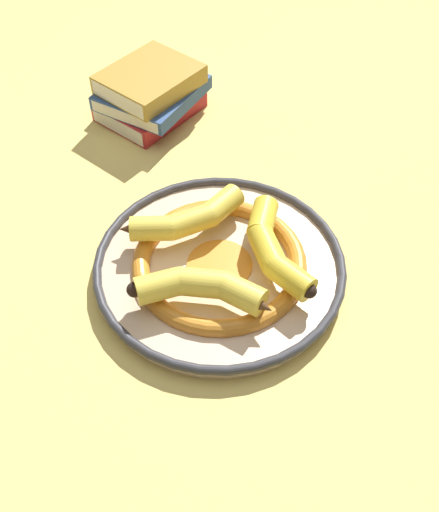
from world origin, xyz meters
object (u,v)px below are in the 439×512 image
decorative_bowl (220,266)px  banana_b (272,247)px  banana_a (186,219)px  book_stack (150,93)px  banana_c (203,288)px

decorative_bowl → banana_b: (-0.06, 0.04, 0.04)m
decorative_bowl → banana_a: bearing=-86.7°
banana_b → book_stack: (-0.07, -0.44, -0.01)m
book_stack → banana_a: bearing=44.4°
banana_a → banana_b: 0.14m
banana_a → book_stack: book_stack is taller
banana_a → banana_c: 0.13m
banana_b → banana_c: size_ratio=1.22×
banana_b → book_stack: bearing=-168.4°
decorative_bowl → banana_c: (0.06, 0.04, 0.04)m
banana_a → book_stack: 0.35m
decorative_bowl → banana_a: size_ratio=1.85×
book_stack → banana_c: bearing=44.0°
banana_a → banana_b: (-0.07, 0.12, 0.00)m
banana_b → banana_c: bearing=-68.6°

